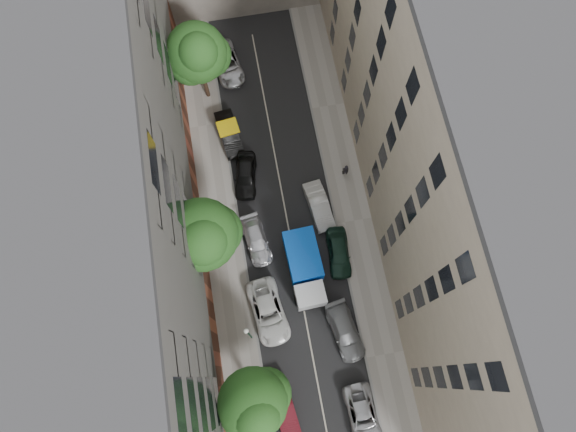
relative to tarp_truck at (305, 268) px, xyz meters
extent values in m
plane|color=#4C4C49|center=(-0.60, 3.50, -1.54)|extent=(120.00, 120.00, 0.00)
cube|color=black|center=(-0.60, 3.50, -1.53)|extent=(8.00, 44.00, 0.02)
cube|color=gray|center=(-6.10, 3.50, -1.47)|extent=(3.00, 44.00, 0.15)
cube|color=gray|center=(4.90, 3.50, -1.47)|extent=(3.00, 44.00, 0.15)
cube|color=#54514E|center=(-11.60, 3.50, 8.46)|extent=(8.00, 44.00, 20.00)
cube|color=tan|center=(10.40, 3.50, 8.46)|extent=(8.00, 44.00, 20.00)
cube|color=black|center=(0.00, -0.11, -0.93)|extent=(2.60, 6.13, 0.34)
cube|color=silver|center=(0.00, -2.24, 0.08)|extent=(2.31, 1.88, 1.90)
cube|color=blue|center=(0.00, 0.90, 0.25)|extent=(2.63, 4.12, 2.01)
cylinder|color=black|center=(-1.06, -2.24, -1.07)|extent=(0.31, 0.94, 0.94)
cylinder|color=black|center=(1.06, -2.24, -1.07)|extent=(0.31, 0.94, 0.94)
cylinder|color=black|center=(-1.06, 1.68, -1.07)|extent=(0.31, 0.94, 0.94)
cylinder|color=black|center=(1.06, 1.68, -1.07)|extent=(0.31, 0.94, 0.94)
imported|color=#4D0F16|center=(-3.40, -9.90, -0.86)|extent=(1.95, 4.28, 1.36)
imported|color=silver|center=(-3.40, -2.76, -0.79)|extent=(3.15, 5.65, 1.49)
imported|color=silver|center=(-3.40, 3.11, -0.90)|extent=(2.39, 4.59, 1.27)
imported|color=black|center=(-3.40, 8.90, -0.79)|extent=(2.49, 4.62, 1.49)
imported|color=black|center=(-4.20, 13.01, -0.80)|extent=(2.17, 4.69, 1.49)
imported|color=#B2B2B7|center=(-3.40, 20.10, -0.84)|extent=(3.14, 5.35, 1.40)
imported|color=#AFB0B4|center=(2.20, -11.50, -0.89)|extent=(2.38, 4.80, 1.31)
imported|color=gray|center=(2.20, -5.30, -0.84)|extent=(2.75, 5.06, 1.39)
imported|color=#152F23|center=(3.00, 0.90, -0.81)|extent=(2.05, 4.43, 1.47)
imported|color=silver|center=(2.20, 5.10, -0.82)|extent=(2.12, 4.57, 1.45)
cylinder|color=#382619|center=(-5.30, -9.01, -0.05)|extent=(0.36, 0.36, 2.68)
cylinder|color=#382619|center=(-5.30, -9.01, 2.25)|extent=(0.24, 0.24, 1.92)
sphere|color=#214F1A|center=(-5.30, -9.01, 4.13)|extent=(4.65, 4.65, 4.65)
sphere|color=#214F1A|center=(-4.40, -8.61, 3.21)|extent=(3.49, 3.49, 3.49)
sphere|color=#214F1A|center=(-6.00, -9.51, 3.59)|extent=(3.26, 3.26, 3.26)
sphere|color=#214F1A|center=(-5.10, -9.81, 5.12)|extent=(3.03, 3.03, 3.03)
cylinder|color=#382619|center=(-7.00, 2.50, 0.24)|extent=(0.36, 0.36, 3.26)
cylinder|color=#382619|center=(-7.00, 2.50, 3.04)|extent=(0.24, 0.24, 2.33)
sphere|color=#214F1A|center=(-7.00, 2.50, 5.33)|extent=(5.24, 5.24, 5.24)
sphere|color=#214F1A|center=(-6.10, 2.90, 4.21)|extent=(3.93, 3.93, 3.93)
sphere|color=#214F1A|center=(-7.70, 2.00, 4.67)|extent=(3.67, 3.67, 3.67)
sphere|color=#214F1A|center=(-6.80, 1.70, 6.54)|extent=(3.40, 3.40, 3.40)
cylinder|color=#382619|center=(-5.54, 17.50, 0.14)|extent=(0.36, 0.36, 3.07)
cylinder|color=#382619|center=(-5.54, 17.50, 2.78)|extent=(0.24, 0.24, 2.19)
sphere|color=#214F1A|center=(-5.54, 17.50, 4.93)|extent=(4.88, 4.88, 4.88)
sphere|color=#214F1A|center=(-4.64, 17.90, 3.87)|extent=(3.66, 3.66, 3.66)
sphere|color=#214F1A|center=(-6.24, 17.00, 4.31)|extent=(3.42, 3.42, 3.42)
sphere|color=#214F1A|center=(-5.34, 16.70, 6.07)|extent=(3.17, 3.17, 3.17)
cylinder|color=#185534|center=(-5.01, -4.41, 1.37)|extent=(0.14, 0.14, 5.52)
sphere|color=silver|center=(-5.01, -4.41, 4.22)|extent=(0.36, 0.36, 0.36)
imported|color=black|center=(5.00, 7.78, -0.59)|extent=(0.60, 0.41, 1.61)
camera|label=1|loc=(-2.77, -7.94, 39.59)|focal=32.00mm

